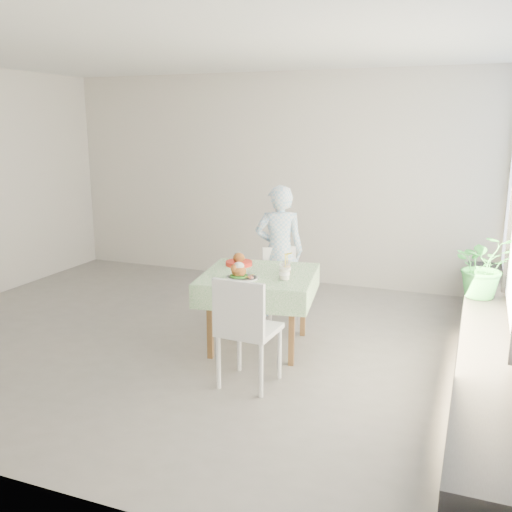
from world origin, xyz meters
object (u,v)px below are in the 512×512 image
at_px(chair_near, 249,351).
at_px(main_dish, 240,273).
at_px(cafe_table, 259,301).
at_px(diner, 279,251).
at_px(chair_far, 282,299).
at_px(juice_cup_orange, 287,268).
at_px(potted_plant, 484,266).

height_order(chair_near, main_dish, chair_near).
xyz_separation_m(cafe_table, diner, (-0.13, 0.96, 0.28)).
relative_size(chair_far, juice_cup_orange, 3.33).
height_order(chair_near, diner, diner).
bearing_deg(chair_near, juice_cup_orange, 88.25).
bearing_deg(cafe_table, juice_cup_orange, 18.77).
distance_m(chair_far, juice_cup_orange, 0.94).
bearing_deg(main_dish, cafe_table, 70.41).
distance_m(chair_near, main_dish, 0.81).
xyz_separation_m(cafe_table, juice_cup_orange, (0.25, 0.08, 0.34)).
relative_size(diner, potted_plant, 2.37).
xyz_separation_m(chair_near, main_dish, (-0.31, 0.56, 0.50)).
bearing_deg(chair_near, chair_far, 99.15).
xyz_separation_m(diner, potted_plant, (2.13, -0.16, 0.07)).
relative_size(chair_near, juice_cup_orange, 3.93).
xyz_separation_m(cafe_table, chair_near, (0.22, -0.81, -0.17)).
height_order(main_dish, juice_cup_orange, juice_cup_orange).
distance_m(chair_near, diner, 1.86).
height_order(main_dish, potted_plant, potted_plant).
bearing_deg(diner, cafe_table, 77.08).
bearing_deg(main_dish, juice_cup_orange, 44.50).
bearing_deg(diner, potted_plant, 155.04).
relative_size(cafe_table, chair_near, 1.26).
height_order(chair_far, potted_plant, potted_plant).
bearing_deg(chair_far, potted_plant, 0.06).
xyz_separation_m(main_dish, potted_plant, (2.09, 1.04, 0.02)).
height_order(chair_far, main_dish, main_dish).
bearing_deg(cafe_table, chair_far, 92.69).
distance_m(main_dish, potted_plant, 2.33).
bearing_deg(chair_near, cafe_table, 105.29).
bearing_deg(diner, chair_near, 80.63).
bearing_deg(potted_plant, chair_near, -137.93).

